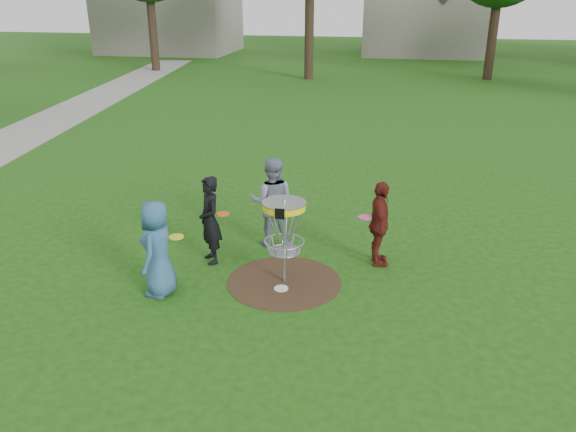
% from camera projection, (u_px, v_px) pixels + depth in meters
% --- Properties ---
extents(ground, '(100.00, 100.00, 0.00)m').
position_uv_depth(ground, '(284.00, 282.00, 8.81)').
color(ground, '#19470F').
rests_on(ground, ground).
extents(dirt_patch, '(1.80, 1.80, 0.01)m').
position_uv_depth(dirt_patch, '(284.00, 282.00, 8.81)').
color(dirt_patch, '#47331E').
rests_on(dirt_patch, ground).
extents(concrete_path, '(7.75, 39.92, 0.02)m').
position_uv_depth(concrete_path, '(26.00, 134.00, 17.85)').
color(concrete_path, '#9E9E99').
rests_on(concrete_path, ground).
extents(player_blue, '(0.48, 0.72, 1.47)m').
position_uv_depth(player_blue, '(158.00, 249.00, 8.23)').
color(player_blue, '#2D567C').
rests_on(player_blue, ground).
extents(player_black, '(0.60, 0.65, 1.49)m').
position_uv_depth(player_black, '(210.00, 220.00, 9.22)').
color(player_black, black).
rests_on(player_black, ground).
extents(player_grey, '(0.85, 0.70, 1.61)m').
position_uv_depth(player_grey, '(272.00, 202.00, 9.85)').
color(player_grey, gray).
rests_on(player_grey, ground).
extents(player_maroon, '(0.48, 0.89, 1.44)m').
position_uv_depth(player_maroon, '(380.00, 224.00, 9.13)').
color(player_maroon, '#5B1B14').
rests_on(player_maroon, ground).
extents(disc_on_grass, '(0.22, 0.22, 0.02)m').
position_uv_depth(disc_on_grass, '(281.00, 289.00, 8.60)').
color(disc_on_grass, white).
rests_on(disc_on_grass, ground).
extents(disc_golf_basket, '(0.66, 0.67, 1.38)m').
position_uv_depth(disc_golf_basket, '(284.00, 222.00, 8.43)').
color(disc_golf_basket, '#9EA0A5').
rests_on(disc_golf_basket, ground).
extents(held_discs, '(2.89, 1.90, 0.12)m').
position_uv_depth(held_discs, '(262.00, 216.00, 8.93)').
color(held_discs, yellow).
rests_on(held_discs, ground).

